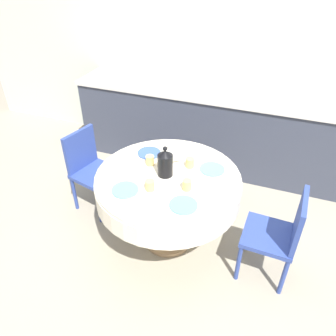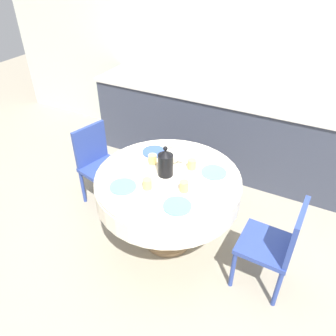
% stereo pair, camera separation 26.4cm
% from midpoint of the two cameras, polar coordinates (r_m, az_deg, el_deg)
% --- Properties ---
extents(ground_plane, '(12.00, 12.00, 0.00)m').
position_cam_midpoint_polar(ground_plane, '(3.19, 2.42, -12.42)').
color(ground_plane, '#9E937F').
extents(wall_back, '(7.00, 0.05, 2.60)m').
position_cam_midpoint_polar(wall_back, '(4.00, 14.63, 18.72)').
color(wall_back, beige).
rests_on(wall_back, ground_plane).
extents(kitchen_counter, '(3.24, 0.64, 0.95)m').
position_cam_midpoint_polar(kitchen_counter, '(4.00, 11.64, 6.32)').
color(kitchen_counter, '#383D4C').
rests_on(kitchen_counter, ground_plane).
extents(dining_table, '(1.22, 1.22, 0.75)m').
position_cam_midpoint_polar(dining_table, '(2.77, 2.74, -3.61)').
color(dining_table, tan).
rests_on(dining_table, ground_plane).
extents(chair_left, '(0.42, 0.42, 0.84)m').
position_cam_midpoint_polar(chair_left, '(2.70, 21.14, -12.21)').
color(chair_left, '#2D428E').
rests_on(chair_left, ground_plane).
extents(chair_right, '(0.48, 0.48, 0.84)m').
position_cam_midpoint_polar(chair_right, '(3.41, -9.77, 0.97)').
color(chair_right, '#2D428E').
rests_on(chair_right, ground_plane).
extents(plate_near_left, '(0.21, 0.21, 0.01)m').
position_cam_midpoint_polar(plate_near_left, '(2.57, -4.95, -3.34)').
color(plate_near_left, '#60BCB7').
rests_on(plate_near_left, dining_table).
extents(cup_near_left, '(0.07, 0.07, 0.09)m').
position_cam_midpoint_polar(cup_near_left, '(2.53, -0.66, -2.89)').
color(cup_near_left, '#DBB766').
rests_on(cup_near_left, dining_table).
extents(plate_near_right, '(0.21, 0.21, 0.01)m').
position_cam_midpoint_polar(plate_near_right, '(2.40, 4.80, -6.74)').
color(plate_near_right, '#60BCB7').
rests_on(plate_near_right, dining_table).
extents(cup_near_right, '(0.07, 0.07, 0.09)m').
position_cam_midpoint_polar(cup_near_right, '(2.52, 5.82, -3.30)').
color(cup_near_right, '#DBB766').
rests_on(cup_near_right, dining_table).
extents(plate_far_left, '(0.21, 0.21, 0.01)m').
position_cam_midpoint_polar(plate_far_left, '(2.98, 0.07, 2.75)').
color(plate_far_left, '#3856AD').
rests_on(plate_far_left, dining_table).
extents(cup_far_left, '(0.07, 0.07, 0.09)m').
position_cam_midpoint_polar(cup_far_left, '(2.81, -0.02, 1.45)').
color(cup_far_left, '#DBB766').
rests_on(cup_far_left, dining_table).
extents(plate_far_right, '(0.21, 0.21, 0.01)m').
position_cam_midpoint_polar(plate_far_right, '(2.76, 10.71, -0.84)').
color(plate_far_right, '#60BCB7').
rests_on(plate_far_right, dining_table).
extents(cup_far_right, '(0.07, 0.07, 0.09)m').
position_cam_midpoint_polar(cup_far_right, '(2.77, 6.89, 0.56)').
color(cup_far_right, '#DBB766').
rests_on(cup_far_right, dining_table).
extents(coffee_carafe, '(0.13, 0.13, 0.27)m').
position_cam_midpoint_polar(coffee_carafe, '(2.64, 2.42, 0.80)').
color(coffee_carafe, black).
rests_on(coffee_carafe, dining_table).
extents(teapot, '(0.20, 0.14, 0.19)m').
position_cam_midpoint_polar(teapot, '(2.79, 3.33, 2.13)').
color(teapot, silver).
rests_on(teapot, dining_table).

